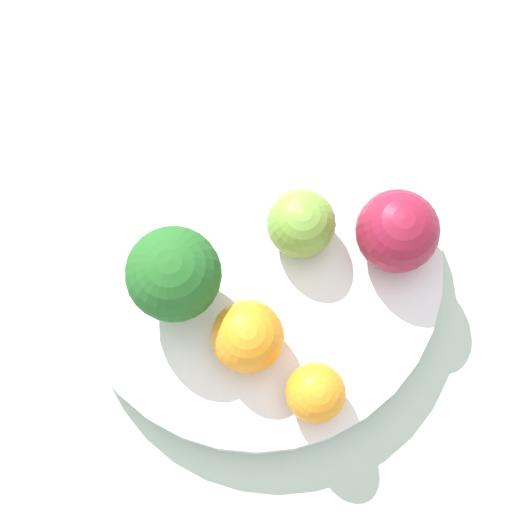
# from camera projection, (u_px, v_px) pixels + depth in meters

# --- Properties ---
(ground_plane) EXTENTS (6.00, 6.00, 0.00)m
(ground_plane) POSITION_uv_depth(u_px,v_px,m) (256.00, 278.00, 0.64)
(ground_plane) COLOR gray
(table_surface) EXTENTS (1.20, 1.20, 0.02)m
(table_surface) POSITION_uv_depth(u_px,v_px,m) (256.00, 275.00, 0.63)
(table_surface) COLOR #B2C6B2
(table_surface) RESTS_ON ground_plane
(bowl) EXTENTS (0.26, 0.26, 0.03)m
(bowl) POSITION_uv_depth(u_px,v_px,m) (256.00, 266.00, 0.61)
(bowl) COLOR white
(bowl) RESTS_ON table_surface
(broccoli) EXTENTS (0.06, 0.06, 0.07)m
(broccoli) POSITION_uv_depth(u_px,v_px,m) (174.00, 274.00, 0.55)
(broccoli) COLOR #99C17A
(broccoli) RESTS_ON bowl
(apple_red) EXTENTS (0.05, 0.05, 0.05)m
(apple_red) POSITION_uv_depth(u_px,v_px,m) (301.00, 223.00, 0.58)
(apple_red) COLOR olive
(apple_red) RESTS_ON bowl
(apple_green) EXTENTS (0.06, 0.06, 0.06)m
(apple_green) POSITION_uv_depth(u_px,v_px,m) (397.00, 231.00, 0.57)
(apple_green) COLOR maroon
(apple_green) RESTS_ON bowl
(orange_front) EXTENTS (0.04, 0.04, 0.04)m
(orange_front) POSITION_uv_depth(u_px,v_px,m) (316.00, 393.00, 0.55)
(orange_front) COLOR orange
(orange_front) RESTS_ON bowl
(orange_back) EXTENTS (0.05, 0.05, 0.05)m
(orange_back) POSITION_uv_depth(u_px,v_px,m) (248.00, 337.00, 0.55)
(orange_back) COLOR orange
(orange_back) RESTS_ON bowl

